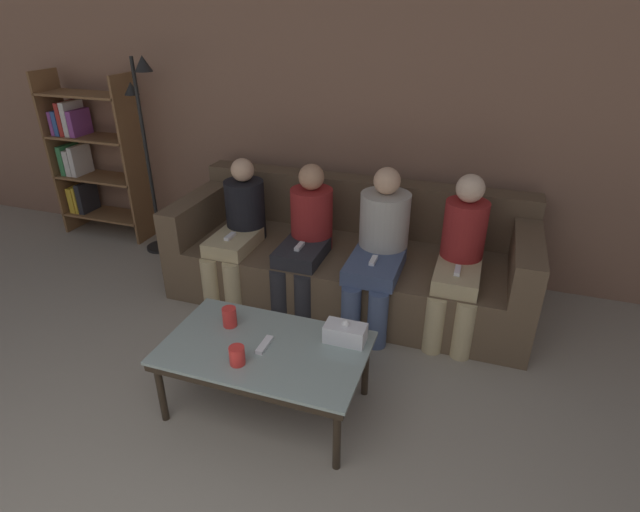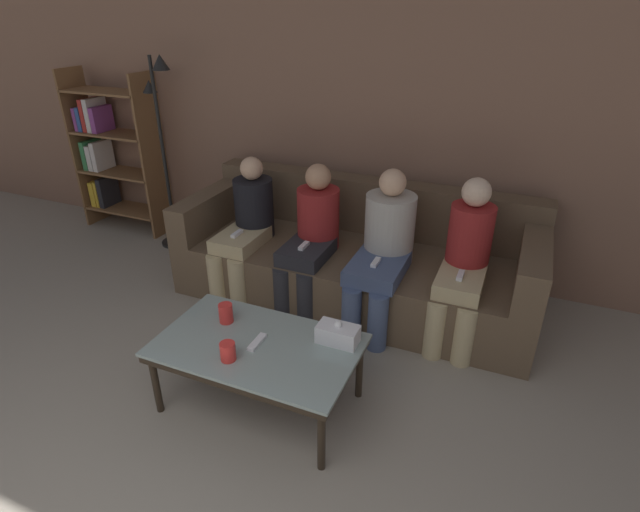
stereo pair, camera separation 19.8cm
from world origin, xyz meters
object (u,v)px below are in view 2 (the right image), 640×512
at_px(couch, 357,259).
at_px(cup_near_right, 228,351).
at_px(cup_near_left, 226,313).
at_px(coffee_table, 258,350).
at_px(bookshelf, 109,152).
at_px(standing_lamp, 163,135).
at_px(seated_person_mid_left, 312,235).
at_px(tissue_box, 338,334).
at_px(seated_person_right_end, 465,261).
at_px(seated_person_mid_right, 384,245).
at_px(game_remote, 257,342).
at_px(seated_person_left_end, 247,225).

bearing_deg(couch, cup_near_right, -95.93).
bearing_deg(cup_near_left, coffee_table, -23.16).
relative_size(cup_near_right, bookshelf, 0.07).
bearing_deg(bookshelf, standing_lamp, -10.09).
bearing_deg(seated_person_mid_left, bookshelf, 166.71).
bearing_deg(tissue_box, couch, 104.45).
height_order(cup_near_right, seated_person_right_end, seated_person_right_end).
height_order(bookshelf, seated_person_right_end, bookshelf).
xyz_separation_m(couch, bookshelf, (-2.64, 0.33, 0.46)).
xyz_separation_m(couch, cup_near_left, (-0.35, -1.23, 0.18)).
bearing_deg(tissue_box, cup_near_right, -142.18).
bearing_deg(seated_person_right_end, seated_person_mid_right, 179.82).
relative_size(game_remote, seated_person_left_end, 0.15).
relative_size(cup_near_left, seated_person_mid_left, 0.11).
relative_size(couch, seated_person_mid_left, 2.51).
distance_m(standing_lamp, seated_person_mid_right, 2.20).
height_order(game_remote, seated_person_mid_left, seated_person_mid_left).
relative_size(cup_near_right, game_remote, 0.66).
bearing_deg(bookshelf, seated_person_left_end, -17.25).
distance_m(seated_person_mid_left, seated_person_mid_right, 0.54).
bearing_deg(cup_near_left, cup_near_right, -55.69).
bearing_deg(seated_person_mid_left, standing_lamp, 165.13).
height_order(couch, cup_near_right, couch).
distance_m(couch, standing_lamp, 1.99).
distance_m(couch, bookshelf, 2.70).
xyz_separation_m(coffee_table, seated_person_left_end, (-0.71, 1.11, 0.16)).
distance_m(game_remote, standing_lamp, 2.41).
relative_size(bookshelf, seated_person_right_end, 1.40).
bearing_deg(seated_person_right_end, couch, 163.96).
height_order(cup_near_right, standing_lamp, standing_lamp).
relative_size(cup_near_right, seated_person_mid_left, 0.10).
xyz_separation_m(coffee_table, cup_near_right, (-0.07, -0.17, 0.09)).
xyz_separation_m(cup_near_right, seated_person_right_end, (0.96, 1.29, 0.09)).
relative_size(seated_person_mid_right, seated_person_right_end, 0.99).
bearing_deg(coffee_table, tissue_box, 25.37).
height_order(standing_lamp, seated_person_right_end, standing_lamp).
bearing_deg(coffee_table, cup_near_right, -112.05).
bearing_deg(standing_lamp, cup_near_left, -43.73).
relative_size(couch, standing_lamp, 1.56).
bearing_deg(cup_near_left, bookshelf, 145.57).
distance_m(tissue_box, seated_person_left_end, 1.44).
xyz_separation_m(cup_near_right, standing_lamp, (-1.68, 1.71, 0.56)).
xyz_separation_m(couch, seated_person_right_end, (0.80, -0.23, 0.26)).
bearing_deg(seated_person_mid_right, standing_lamp, 168.75).
xyz_separation_m(couch, game_remote, (-0.09, -1.35, 0.13)).
height_order(game_remote, seated_person_right_end, seated_person_right_end).
height_order(coffee_table, seated_person_right_end, seated_person_right_end).
relative_size(couch, seated_person_mid_right, 2.44).
xyz_separation_m(cup_near_right, seated_person_mid_right, (0.43, 1.29, 0.10)).
xyz_separation_m(tissue_box, seated_person_mid_left, (-0.57, 0.94, 0.08)).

